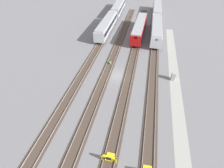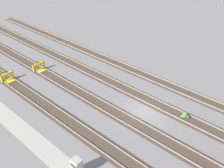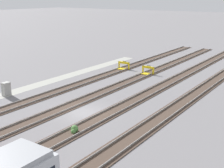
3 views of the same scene
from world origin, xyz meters
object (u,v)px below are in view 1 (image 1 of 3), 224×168
(subway_car_front_row_right_inner, at_px, (139,28))
(subway_car_front_row_leftmost, at_px, (118,7))
(weed_clump, at_px, (110,63))
(subway_car_front_row_left_inner, at_px, (156,29))
(subway_car_front_row_centre, at_px, (107,25))
(bumper_stop_near_inner_track, at_px, (110,158))
(electrical_cabinet, at_px, (173,76))
(subway_car_front_row_rightmost, at_px, (157,10))

(subway_car_front_row_right_inner, bearing_deg, subway_car_front_row_leftmost, 26.79)
(subway_car_front_row_leftmost, xyz_separation_m, weed_clump, (-35.94, -4.72, -1.80))
(subway_car_front_row_left_inner, xyz_separation_m, subway_car_front_row_centre, (0.00, 14.38, 0.00))
(subway_car_front_row_right_inner, relative_size, bumper_stop_near_inner_track, 9.00)
(subway_car_front_row_right_inner, bearing_deg, weed_clump, 164.07)
(subway_car_front_row_leftmost, relative_size, subway_car_front_row_left_inner, 1.00)
(subway_car_front_row_leftmost, relative_size, weed_clump, 19.62)
(subway_car_front_row_centre, distance_m, subway_car_front_row_right_inner, 9.63)
(electrical_cabinet, bearing_deg, weed_clump, 76.95)
(subway_car_front_row_right_inner, relative_size, electrical_cabinet, 11.29)
(subway_car_front_row_right_inner, relative_size, subway_car_front_row_rightmost, 1.00)
(bumper_stop_near_inner_track, bearing_deg, electrical_cabinet, -24.78)
(subway_car_front_row_leftmost, xyz_separation_m, bumper_stop_near_inner_track, (-57.74, -9.54, -1.53))
(subway_car_front_row_right_inner, distance_m, subway_car_front_row_rightmost, 19.23)
(subway_car_front_row_left_inner, bearing_deg, subway_car_front_row_right_inner, 90.00)
(subway_car_front_row_leftmost, height_order, subway_car_front_row_centre, same)
(subway_car_front_row_leftmost, distance_m, bumper_stop_near_inner_track, 58.54)
(bumper_stop_near_inner_track, distance_m, weed_clump, 22.32)
(subway_car_front_row_leftmost, height_order, weed_clump, subway_car_front_row_leftmost)
(subway_car_front_row_centre, relative_size, bumper_stop_near_inner_track, 8.97)
(subway_car_front_row_rightmost, bearing_deg, subway_car_front_row_leftmost, 88.77)
(electrical_cabinet, xyz_separation_m, weed_clump, (3.12, 13.45, -0.56))
(subway_car_front_row_leftmost, height_order, electrical_cabinet, subway_car_front_row_leftmost)
(electrical_cabinet, relative_size, weed_clump, 1.74)
(subway_car_front_row_left_inner, xyz_separation_m, subway_car_front_row_right_inner, (0.00, 4.75, 0.00))
(subway_car_front_row_left_inner, relative_size, bumper_stop_near_inner_track, 8.98)
(subway_car_front_row_left_inner, distance_m, weed_clump, 19.60)
(electrical_cabinet, bearing_deg, subway_car_front_row_rightmost, 5.74)
(weed_clump, bearing_deg, subway_car_front_row_left_inner, -29.47)
(weed_clump, bearing_deg, subway_car_front_row_rightmost, -15.00)
(subway_car_front_row_left_inner, relative_size, weed_clump, 19.60)
(electrical_cabinet, bearing_deg, subway_car_front_row_left_inner, 10.81)
(subway_car_front_row_left_inner, xyz_separation_m, electrical_cabinet, (-20.11, -3.84, -1.24))
(subway_car_front_row_left_inner, xyz_separation_m, bumper_stop_near_inner_track, (-38.79, 4.78, -1.53))
(subway_car_front_row_right_inner, xyz_separation_m, subway_car_front_row_rightmost, (18.64, -4.70, 0.00))
(subway_car_front_row_rightmost, bearing_deg, subway_car_front_row_centre, 142.46)
(subway_car_front_row_right_inner, bearing_deg, subway_car_front_row_centre, 90.00)
(subway_car_front_row_leftmost, relative_size, subway_car_front_row_right_inner, 1.00)
(subway_car_front_row_centre, height_order, weed_clump, subway_car_front_row_centre)
(subway_car_front_row_left_inner, distance_m, subway_car_front_row_right_inner, 4.75)
(subway_car_front_row_leftmost, relative_size, subway_car_front_row_centre, 1.00)
(subway_car_front_row_right_inner, height_order, weed_clump, subway_car_front_row_right_inner)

